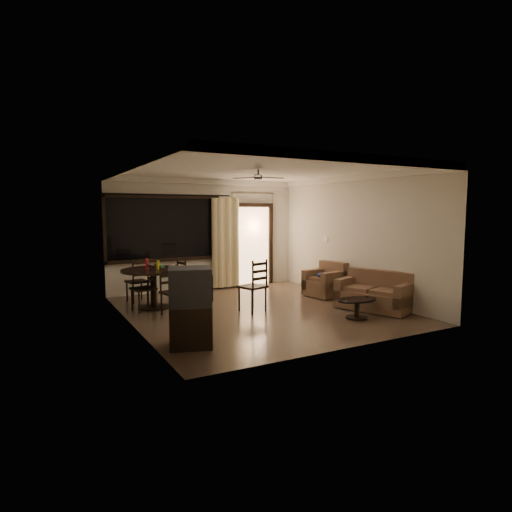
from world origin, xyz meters
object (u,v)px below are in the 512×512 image
dining_chair_north (138,289)px  tv_cabinet (190,307)px  dining_chair_east (189,290)px  armchair (326,282)px  coffee_table (357,305)px  dining_chair_south (174,300)px  dining_chair_west (144,297)px  side_chair (253,296)px  sofa (375,295)px  dining_table (153,277)px

dining_chair_north → tv_cabinet: 3.54m
dining_chair_east → armchair: size_ratio=1.07×
armchair → coffee_table: bearing=-121.6°
dining_chair_south → armchair: 3.74m
armchair → dining_chair_south: bearing=172.9°
tv_cabinet → armchair: 4.59m
dining_chair_west → dining_chair_south: same height
dining_chair_north → side_chair: side_chair is taller
dining_chair_west → dining_chair_north: 0.93m
dining_chair_west → dining_chair_east: (1.06, 0.31, 0.00)m
dining_chair_east → coffee_table: 3.62m
dining_chair_north → sofa: bearing=132.1°
dining_chair_east → dining_chair_north: (-0.97, 0.62, 0.00)m
dining_chair_west → dining_chair_north: same height
dining_chair_east → dining_chair_south: (-0.66, -1.00, 0.02)m
dining_chair_south → dining_chair_north: (-0.31, 1.61, -0.02)m
armchair → dining_chair_west: bearing=163.3°
sofa → side_chair: size_ratio=1.53×
dining_chair_west → armchair: 4.17m
dining_chair_north → dining_chair_west: bearing=73.7°
dining_chair_west → dining_chair_south: (0.40, -0.69, 0.02)m
tv_cabinet → side_chair: (1.85, 1.51, -0.28)m
sofa → armchair: 1.59m
dining_table → sofa: bearing=-30.4°
dining_chair_east → dining_chair_south: size_ratio=1.00×
dining_chair_west → tv_cabinet: bearing=-9.9°
dining_chair_south → side_chair: size_ratio=0.91×
tv_cabinet → sofa: bearing=24.0°
dining_chair_south → coffee_table: bearing=-42.8°
dining_chair_east → side_chair: (0.83, -1.40, 0.03)m
dining_chair_west → dining_chair_north: bearing=163.7°
dining_chair_south → dining_chair_east: bearing=45.7°
dining_table → dining_chair_south: size_ratio=1.36×
dining_table → dining_chair_west: 0.45m
dining_chair_east → sofa: dining_chair_east is taller
dining_chair_east → coffee_table: bearing=-152.2°
armchair → coffee_table: 2.13m
dining_chair_east → tv_cabinet: 3.10m
sofa → coffee_table: bearing=-175.8°
dining_chair_south → sofa: bearing=-32.0°
dining_chair_west → sofa: 4.66m
dining_chair_west → side_chair: (1.89, -1.09, 0.03)m
armchair → side_chair: side_chair is taller
armchair → sofa: bearing=-98.9°
dining_table → coffee_table: dining_table is taller
coffee_table → side_chair: 2.02m
dining_chair_west → dining_chair_east: same height
coffee_table → tv_cabinet: bearing=-178.6°
dining_chair_east → side_chair: bearing=-160.0°
tv_cabinet → side_chair: tv_cabinet is taller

